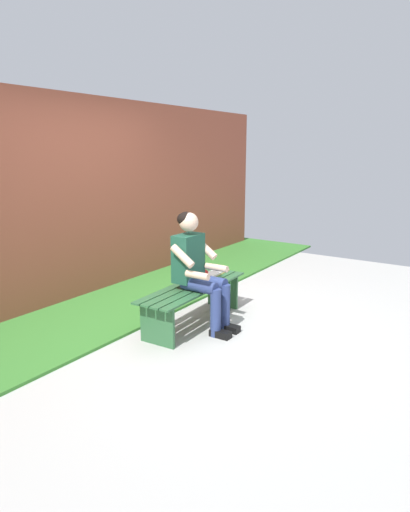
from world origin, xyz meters
name	(u,v)px	position (x,y,z in m)	size (l,w,h in m)	color
ground_plane	(221,394)	(1.05, 1.00, -0.02)	(10.00, 7.00, 0.04)	#B2B2AD
grass_strip	(101,299)	(0.00, -1.44, 0.01)	(9.00, 2.13, 0.03)	#387A2D
brick_wall	(40,203)	(0.50, -1.83, 1.26)	(9.50, 0.24, 2.51)	#9E4C38
bench_near	(193,295)	(0.00, 0.00, 0.32)	(1.55, 0.50, 0.43)	#2D6038
person_seated	(198,266)	(0.06, 0.10, 0.67)	(0.50, 0.69, 1.23)	#1E513D
apple	(205,273)	(-0.37, -0.10, 0.47)	(0.08, 0.08, 0.08)	red
book_open	(215,273)	(-0.55, -0.07, 0.44)	(0.42, 0.17, 0.02)	white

